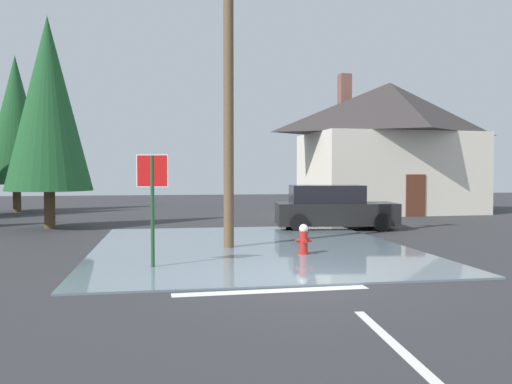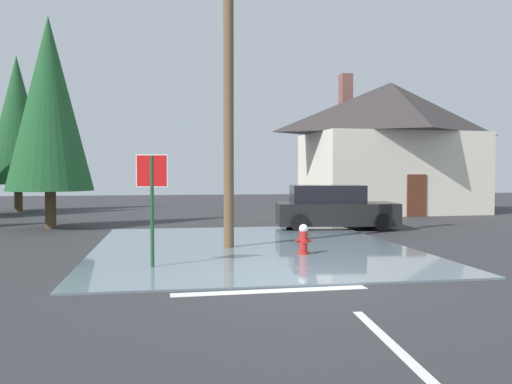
{
  "view_description": "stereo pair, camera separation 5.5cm",
  "coord_description": "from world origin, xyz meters",
  "px_view_note": "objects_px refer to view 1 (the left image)",
  "views": [
    {
      "loc": [
        -2.6,
        -10.12,
        2.08
      ],
      "look_at": [
        -0.24,
        3.71,
        1.57
      ],
      "focal_mm": 37.3,
      "sensor_mm": 36.0,
      "label": 1
    },
    {
      "loc": [
        -2.54,
        -10.13,
        2.08
      ],
      "look_at": [
        -0.24,
        3.71,
        1.57
      ],
      "focal_mm": 37.3,
      "sensor_mm": 36.0,
      "label": 2
    }
  ],
  "objects_px": {
    "parked_car": "(333,208)",
    "utility_pole": "(228,60)",
    "house": "(389,145)",
    "stop_sign_near": "(152,188)",
    "pine_tree_short_left": "(16,120)",
    "fire_hydrant": "(304,240)",
    "pine_tree_tall_left": "(48,104)"
  },
  "relations": [
    {
      "from": "house",
      "to": "pine_tree_tall_left",
      "type": "bearing_deg",
      "value": -160.54
    },
    {
      "from": "house",
      "to": "pine_tree_tall_left",
      "type": "height_order",
      "value": "pine_tree_tall_left"
    },
    {
      "from": "pine_tree_short_left",
      "to": "house",
      "type": "bearing_deg",
      "value": -10.36
    },
    {
      "from": "utility_pole",
      "to": "house",
      "type": "height_order",
      "value": "utility_pole"
    },
    {
      "from": "house",
      "to": "parked_car",
      "type": "distance_m",
      "value": 9.69
    },
    {
      "from": "fire_hydrant",
      "to": "parked_car",
      "type": "distance_m",
      "value": 6.49
    },
    {
      "from": "pine_tree_tall_left",
      "to": "stop_sign_near",
      "type": "bearing_deg",
      "value": -66.3
    },
    {
      "from": "fire_hydrant",
      "to": "parked_car",
      "type": "xyz_separation_m",
      "value": [
        2.67,
        5.9,
        0.38
      ]
    },
    {
      "from": "stop_sign_near",
      "to": "pine_tree_short_left",
      "type": "xyz_separation_m",
      "value": [
        -7.49,
        18.16,
        3.1
      ]
    },
    {
      "from": "house",
      "to": "stop_sign_near",
      "type": "bearing_deg",
      "value": -128.92
    },
    {
      "from": "stop_sign_near",
      "to": "parked_car",
      "type": "xyz_separation_m",
      "value": [
        6.35,
        7.11,
        -0.99
      ]
    },
    {
      "from": "stop_sign_near",
      "to": "parked_car",
      "type": "height_order",
      "value": "stop_sign_near"
    },
    {
      "from": "utility_pole",
      "to": "house",
      "type": "relative_size",
      "value": 1.06
    },
    {
      "from": "parked_car",
      "to": "utility_pole",
      "type": "bearing_deg",
      "value": -134.91
    },
    {
      "from": "stop_sign_near",
      "to": "pine_tree_short_left",
      "type": "relative_size",
      "value": 0.3
    },
    {
      "from": "pine_tree_tall_left",
      "to": "pine_tree_short_left",
      "type": "distance_m",
      "value": 9.77
    },
    {
      "from": "stop_sign_near",
      "to": "utility_pole",
      "type": "xyz_separation_m",
      "value": [
        1.97,
        2.72,
        3.37
      ]
    },
    {
      "from": "stop_sign_near",
      "to": "parked_car",
      "type": "bearing_deg",
      "value": 48.24
    },
    {
      "from": "stop_sign_near",
      "to": "pine_tree_tall_left",
      "type": "distance_m",
      "value": 10.29
    },
    {
      "from": "fire_hydrant",
      "to": "utility_pole",
      "type": "bearing_deg",
      "value": 138.48
    },
    {
      "from": "utility_pole",
      "to": "parked_car",
      "type": "distance_m",
      "value": 7.58
    },
    {
      "from": "pine_tree_tall_left",
      "to": "pine_tree_short_left",
      "type": "relative_size",
      "value": 0.95
    },
    {
      "from": "stop_sign_near",
      "to": "utility_pole",
      "type": "relative_size",
      "value": 0.25
    },
    {
      "from": "pine_tree_tall_left",
      "to": "pine_tree_short_left",
      "type": "xyz_separation_m",
      "value": [
        -3.52,
        9.11,
        0.23
      ]
    },
    {
      "from": "utility_pole",
      "to": "house",
      "type": "xyz_separation_m",
      "value": [
        9.84,
        11.91,
        -1.61
      ]
    },
    {
      "from": "utility_pole",
      "to": "pine_tree_tall_left",
      "type": "height_order",
      "value": "utility_pole"
    },
    {
      "from": "fire_hydrant",
      "to": "house",
      "type": "distance_m",
      "value": 16.0
    },
    {
      "from": "fire_hydrant",
      "to": "pine_tree_short_left",
      "type": "height_order",
      "value": "pine_tree_short_left"
    },
    {
      "from": "utility_pole",
      "to": "house",
      "type": "distance_m",
      "value": 15.53
    },
    {
      "from": "pine_tree_short_left",
      "to": "parked_car",
      "type": "bearing_deg",
      "value": -38.6
    },
    {
      "from": "house",
      "to": "pine_tree_tall_left",
      "type": "relative_size",
      "value": 1.19
    },
    {
      "from": "fire_hydrant",
      "to": "house",
      "type": "relative_size",
      "value": 0.09
    }
  ]
}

